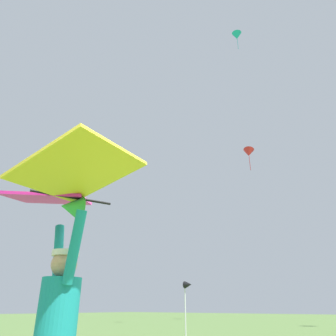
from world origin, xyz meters
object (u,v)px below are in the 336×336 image
distant_kite_red_overhead_distant (249,153)px  held_stunt_kite (64,190)px  distant_kite_teal_mid_left (237,36)px  marker_flag (188,289)px  kite_flyer_person (55,334)px

distant_kite_red_overhead_distant → held_stunt_kite: bearing=-70.6°
distant_kite_teal_mid_left → marker_flag: distant_kite_teal_mid_left is taller
kite_flyer_person → marker_flag: bearing=118.3°
held_stunt_kite → distant_kite_teal_mid_left: distant_kite_teal_mid_left is taller
kite_flyer_person → distant_kite_teal_mid_left: size_ratio=1.17×
held_stunt_kite → distant_kite_teal_mid_left: bearing=106.7°
held_stunt_kite → distant_kite_red_overhead_distant: (-9.02, 25.66, 13.17)m
distant_kite_red_overhead_distant → distant_kite_teal_mid_left: size_ratio=1.49×
kite_flyer_person → distant_kite_teal_mid_left: 25.75m
kite_flyer_person → marker_flag: 8.67m
held_stunt_kite → distant_kite_teal_mid_left: (-4.82, 16.11, 18.33)m
distant_kite_red_overhead_distant → marker_flag: bearing=-74.6°
kite_flyer_person → marker_flag: marker_flag is taller
kite_flyer_person → held_stunt_kite: bearing=-109.0°
held_stunt_kite → marker_flag: held_stunt_kite is taller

